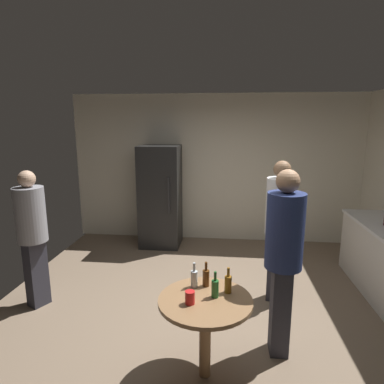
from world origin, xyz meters
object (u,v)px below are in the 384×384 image
(beer_bottle_amber, at_px, (228,284))
(person_in_navy_shirt, at_px, (284,250))
(beer_bottle_green, at_px, (215,288))
(person_in_gray_shirt, at_px, (32,229))
(beer_bottle_brown, at_px, (206,277))
(refrigerator, at_px, (160,196))
(beer_bottle_clear, at_px, (194,278))
(foreground_table, at_px, (205,310))
(person_in_white_shirt, at_px, (279,221))
(plastic_cup_red, at_px, (190,297))

(beer_bottle_amber, height_order, person_in_navy_shirt, person_in_navy_shirt)
(person_in_navy_shirt, bearing_deg, beer_bottle_green, 28.92)
(person_in_gray_shirt, bearing_deg, beer_bottle_brown, 8.25)
(beer_bottle_amber, xyz_separation_m, person_in_gray_shirt, (-2.29, 0.81, 0.15))
(person_in_gray_shirt, distance_m, person_in_navy_shirt, 2.85)
(refrigerator, height_order, person_in_gray_shirt, refrigerator)
(beer_bottle_amber, height_order, beer_bottle_clear, same)
(beer_bottle_amber, height_order, beer_bottle_green, same)
(foreground_table, bearing_deg, person_in_navy_shirt, 28.58)
(beer_bottle_green, relative_size, person_in_gray_shirt, 0.14)
(beer_bottle_green, bearing_deg, person_in_white_shirt, 61.37)
(foreground_table, relative_size, plastic_cup_red, 7.27)
(beer_bottle_green, bearing_deg, foreground_table, -153.65)
(beer_bottle_green, bearing_deg, beer_bottle_brown, 115.60)
(beer_bottle_brown, distance_m, plastic_cup_red, 0.33)
(beer_bottle_brown, height_order, beer_bottle_green, same)
(foreground_table, xyz_separation_m, beer_bottle_clear, (-0.11, 0.20, 0.19))
(person_in_white_shirt, bearing_deg, person_in_navy_shirt, 4.57)
(beer_bottle_amber, distance_m, person_in_gray_shirt, 2.43)
(plastic_cup_red, relative_size, person_in_white_shirt, 0.06)
(beer_bottle_amber, xyz_separation_m, beer_bottle_green, (-0.11, -0.09, 0.00))
(refrigerator, xyz_separation_m, beer_bottle_brown, (1.00, -2.89, -0.08))
(foreground_table, relative_size, person_in_white_shirt, 0.46)
(beer_bottle_amber, height_order, plastic_cup_red, beer_bottle_amber)
(beer_bottle_brown, distance_m, person_in_white_shirt, 1.41)
(beer_bottle_amber, xyz_separation_m, plastic_cup_red, (-0.31, -0.22, -0.03))
(beer_bottle_green, distance_m, plastic_cup_red, 0.24)
(beer_bottle_green, bearing_deg, beer_bottle_clear, 140.82)
(beer_bottle_clear, distance_m, person_in_navy_shirt, 0.86)
(beer_bottle_amber, distance_m, plastic_cup_red, 0.38)
(person_in_white_shirt, bearing_deg, beer_bottle_brown, -24.41)
(plastic_cup_red, relative_size, person_in_navy_shirt, 0.06)
(person_in_navy_shirt, bearing_deg, plastic_cup_red, 29.84)
(person_in_gray_shirt, bearing_deg, beer_bottle_clear, 6.63)
(plastic_cup_red, height_order, person_in_gray_shirt, person_in_gray_shirt)
(refrigerator, distance_m, person_in_navy_shirt, 3.22)
(beer_bottle_amber, height_order, person_in_gray_shirt, person_in_gray_shirt)
(foreground_table, xyz_separation_m, plastic_cup_red, (-0.12, -0.09, 0.16))
(beer_bottle_brown, bearing_deg, person_in_white_shirt, 54.53)
(beer_bottle_brown, xyz_separation_m, person_in_white_shirt, (0.81, 1.14, 0.21))
(beer_bottle_brown, xyz_separation_m, beer_bottle_green, (0.09, -0.19, 0.00))
(refrigerator, relative_size, foreground_table, 2.25)
(person_in_white_shirt, relative_size, person_in_gray_shirt, 1.06)
(beer_bottle_brown, relative_size, person_in_gray_shirt, 0.14)
(refrigerator, relative_size, beer_bottle_amber, 7.83)
(plastic_cup_red, distance_m, person_in_gray_shirt, 2.24)
(beer_bottle_green, xyz_separation_m, plastic_cup_red, (-0.20, -0.13, -0.03))
(beer_bottle_brown, xyz_separation_m, person_in_navy_shirt, (0.70, 0.15, 0.24))
(beer_bottle_green, bearing_deg, person_in_navy_shirt, 28.86)
(beer_bottle_green, xyz_separation_m, person_in_navy_shirt, (0.61, 0.34, 0.24))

